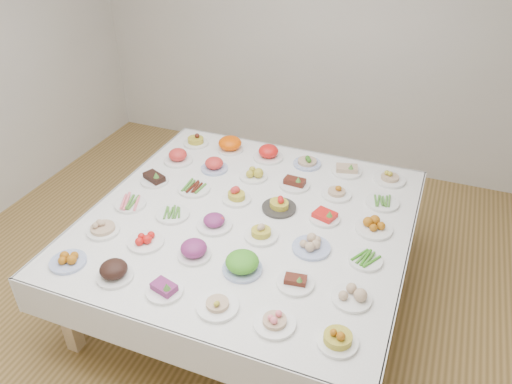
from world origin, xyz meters
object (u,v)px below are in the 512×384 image
at_px(display_table, 248,225).
at_px(dish_0, 67,259).
at_px(dish_35, 390,174).
at_px(dish_18, 154,177).

relative_size(display_table, dish_0, 9.92).
bearing_deg(dish_35, dish_18, -157.99).
xyz_separation_m(display_table, dish_0, (-0.88, -0.88, 0.10)).
relative_size(dish_0, dish_35, 0.92).
bearing_deg(dish_35, display_table, -134.63).
xyz_separation_m(display_table, dish_35, (0.86, 0.88, 0.13)).
bearing_deg(dish_18, dish_35, 22.01).
bearing_deg(display_table, dish_0, -135.10).
distance_m(dish_0, dish_18, 1.05).
relative_size(dish_18, dish_35, 0.89).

